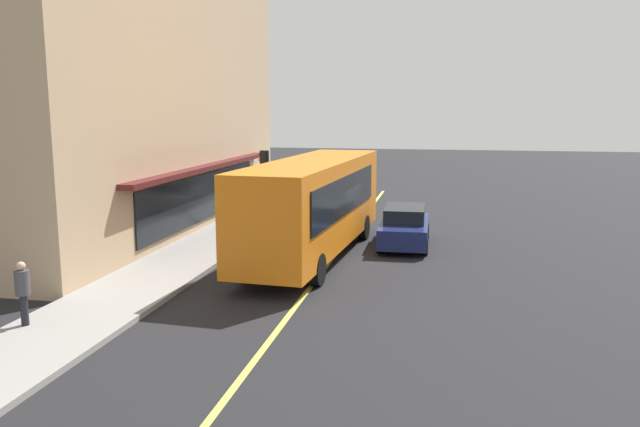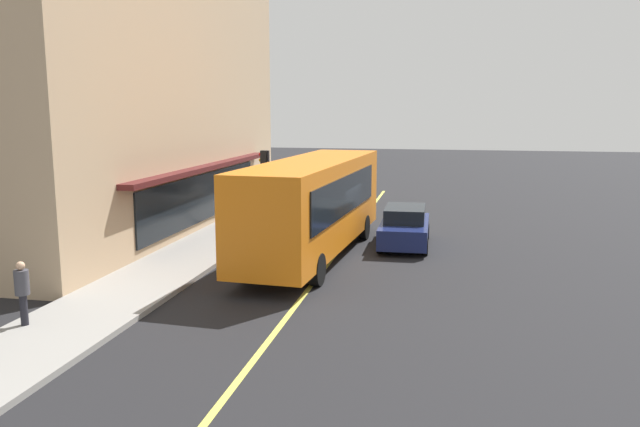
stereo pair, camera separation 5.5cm
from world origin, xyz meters
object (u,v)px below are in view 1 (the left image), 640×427
traffic_light (265,168)px  pedestrian_mid_block (23,288)px  car_silver (318,199)px  bus (314,202)px  car_navy (405,227)px

traffic_light → pedestrian_mid_block: 15.59m
car_silver → bus: bearing=-169.5°
bus → traffic_light: bus is taller
traffic_light → car_navy: bearing=-120.9°
traffic_light → pedestrian_mid_block: bearing=174.4°
car_silver → car_navy: size_ratio=1.02×
traffic_light → pedestrian_mid_block: size_ratio=2.04×
car_silver → car_navy: 8.17m
car_navy → car_silver: bearing=35.8°
bus → car_silver: (9.15, 1.70, -1.24)m
bus → pedestrian_mid_block: bus is taller
car_navy → pedestrian_mid_block: pedestrian_mid_block is taller
bus → car_silver: 9.39m
bus → pedestrian_mid_block: 10.32m
car_silver → car_navy: same height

